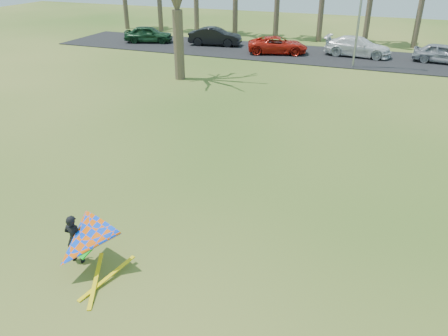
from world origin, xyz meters
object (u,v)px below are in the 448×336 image
(streetlight, at_px, (364,0))
(kite_flyer, at_px, (81,243))
(car_2, at_px, (278,45))
(car_4, at_px, (443,53))
(car_1, at_px, (215,36))
(car_0, at_px, (148,34))
(car_3, at_px, (358,47))

(streetlight, bearing_deg, kite_flyer, -99.57)
(car_2, bearing_deg, car_4, -100.06)
(car_1, relative_size, car_4, 1.11)
(car_1, distance_m, kite_flyer, 29.53)
(kite_flyer, bearing_deg, car_0, 116.74)
(car_2, bearing_deg, car_1, 61.90)
(car_0, bearing_deg, car_2, -109.00)
(car_1, distance_m, car_2, 5.99)
(streetlight, height_order, car_2, streetlight)
(car_2, height_order, kite_flyer, kite_flyer)
(streetlight, xyz_separation_m, car_4, (5.67, 3.56, -3.73))
(car_0, relative_size, car_4, 1.05)
(car_2, bearing_deg, car_0, 72.44)
(streetlight, height_order, car_1, streetlight)
(streetlight, xyz_separation_m, car_1, (-12.08, 3.74, -3.67))
(car_4, xyz_separation_m, kite_flyer, (-9.84, -28.28, 0.10))
(car_1, bearing_deg, car_0, 90.04)
(car_0, distance_m, kite_flyer, 30.87)
(car_2, distance_m, car_4, 11.97)
(streetlight, distance_m, car_1, 13.17)
(car_3, height_order, kite_flyer, kite_flyer)
(car_0, xyz_separation_m, car_4, (23.74, 0.70, -0.03))
(car_0, height_order, car_3, car_3)
(car_0, height_order, car_2, car_0)
(car_0, bearing_deg, car_4, -105.23)
(car_2, xyz_separation_m, car_4, (11.91, 1.13, 0.03))
(car_1, xyz_separation_m, car_3, (11.82, -0.06, -0.01))
(car_1, distance_m, car_4, 17.76)
(streetlight, bearing_deg, car_2, 158.73)
(streetlight, height_order, car_4, streetlight)
(car_1, xyz_separation_m, car_2, (5.84, -1.31, -0.09))
(streetlight, relative_size, car_3, 1.60)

